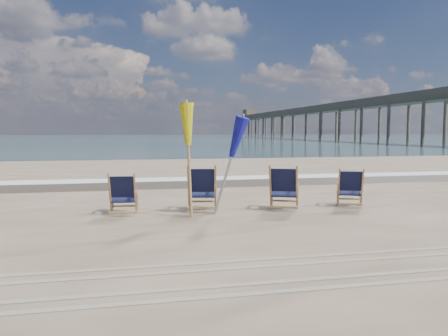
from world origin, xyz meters
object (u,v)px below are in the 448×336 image
at_px(beach_chair_0, 135,194).
at_px(beach_chair_3, 362,188).
at_px(umbrella_blue, 227,139).
at_px(umbrella_yellow, 189,131).
at_px(beach_chair_2, 297,188).
at_px(beach_chair_1, 215,188).
at_px(fishing_pier, 333,117).

relative_size(beach_chair_0, beach_chair_3, 0.99).
bearing_deg(umbrella_blue, umbrella_yellow, -175.31).
distance_m(beach_chair_2, umbrella_blue, 1.92).
distance_m(beach_chair_2, beach_chair_3, 1.65).
bearing_deg(beach_chair_3, umbrella_blue, 26.91).
relative_size(beach_chair_1, beach_chair_2, 1.00).
relative_size(beach_chair_3, umbrella_blue, 0.44).
bearing_deg(umbrella_blue, beach_chair_3, 3.38).
relative_size(beach_chair_0, beach_chair_2, 0.89).
bearing_deg(beach_chair_1, beach_chair_2, 179.81).
bearing_deg(beach_chair_3, beach_chair_0, 21.81).
xyz_separation_m(beach_chair_1, beach_chair_3, (3.40, -0.23, -0.06)).
bearing_deg(umbrella_yellow, beach_chair_3, 3.65).
xyz_separation_m(beach_chair_2, umbrella_yellow, (-2.40, -0.14, 1.26)).
height_order(beach_chair_3, umbrella_blue, umbrella_blue).
bearing_deg(fishing_pier, beach_chair_2, -116.66).
xyz_separation_m(umbrella_yellow, umbrella_blue, (0.82, 0.07, -0.17)).
height_order(beach_chair_0, fishing_pier, fishing_pier).
distance_m(beach_chair_0, fishing_pier, 83.02).
height_order(beach_chair_0, umbrella_blue, umbrella_blue).
distance_m(beach_chair_3, umbrella_blue, 3.43).
bearing_deg(umbrella_blue, beach_chair_1, 112.91).
height_order(beach_chair_0, beach_chair_3, beach_chair_3).
bearing_deg(beach_chair_0, beach_chair_3, -176.37).
xyz_separation_m(beach_chair_0, beach_chair_3, (5.13, -0.15, 0.01)).
distance_m(beach_chair_2, umbrella_yellow, 2.71).
xyz_separation_m(beach_chair_2, beach_chair_3, (1.64, 0.12, -0.05)).
bearing_deg(beach_chair_2, umbrella_blue, 26.47).
bearing_deg(beach_chair_0, beach_chair_2, -179.08).
xyz_separation_m(beach_chair_1, fishing_pier, (38.35, 72.51, 4.13)).
xyz_separation_m(beach_chair_1, beach_chair_2, (1.76, -0.35, -0.00)).
bearing_deg(fishing_pier, umbrella_blue, -117.63).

